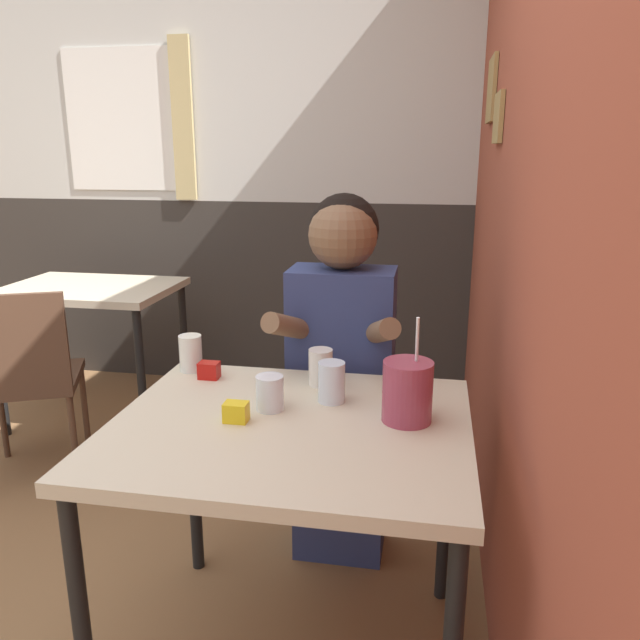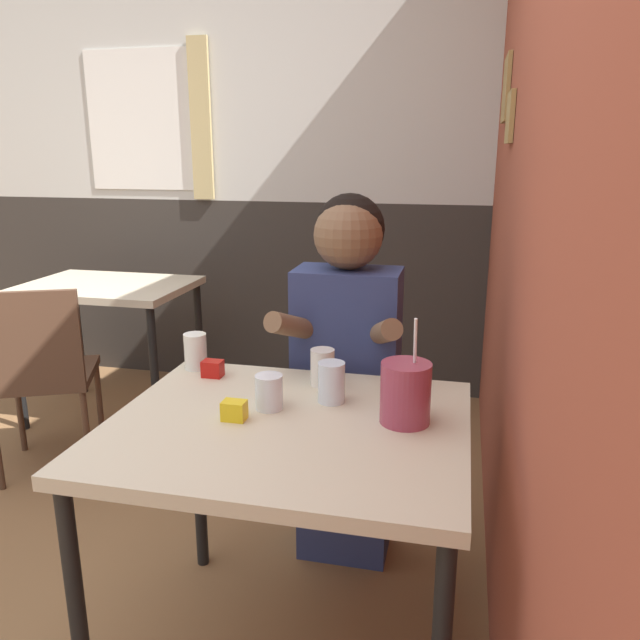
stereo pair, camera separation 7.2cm
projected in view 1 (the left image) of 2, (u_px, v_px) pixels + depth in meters
brick_wall_right at (510, 161)px, 2.14m from camera, size 0.08×4.41×2.70m
back_wall at (225, 156)px, 3.56m from camera, size 5.80×0.09×2.70m
main_table at (290, 449)px, 1.58m from camera, size 0.90×0.76×0.73m
background_table at (91, 303)px, 3.16m from camera, size 0.83×0.60×0.73m
chair_near_window at (25, 372)px, 2.59m from camera, size 0.53×0.53×0.85m
person_seated at (342, 371)px, 2.07m from camera, size 0.42×0.42×1.26m
cocktail_pitcher at (407, 391)px, 1.56m from camera, size 0.13×0.13×0.28m
glass_near_pitcher at (270, 393)px, 1.63m from camera, size 0.07×0.07×0.09m
glass_center at (191, 353)px, 1.92m from camera, size 0.07×0.07×0.11m
glass_far_side at (321, 367)px, 1.80m from camera, size 0.07×0.07×0.11m
glass_by_brick at (332, 382)px, 1.68m from camera, size 0.07×0.07×0.11m
condiment_ketchup at (209, 370)px, 1.86m from camera, size 0.06×0.04×0.05m
condiment_mustard at (236, 412)px, 1.57m from camera, size 0.06×0.04×0.05m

